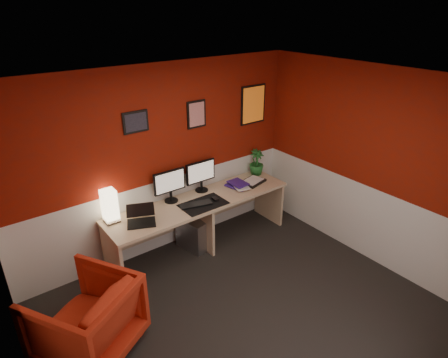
% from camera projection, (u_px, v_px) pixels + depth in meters
% --- Properties ---
extents(ground, '(4.00, 3.50, 0.01)m').
position_uv_depth(ground, '(247.00, 317.00, 4.18)').
color(ground, black).
rests_on(ground, ground).
extents(ceiling, '(4.00, 3.50, 0.01)m').
position_uv_depth(ceiling, '(255.00, 87.00, 3.12)').
color(ceiling, white).
rests_on(ceiling, ground).
extents(wall_back, '(4.00, 0.01, 2.50)m').
position_uv_depth(wall_back, '(161.00, 163.00, 4.91)').
color(wall_back, maroon).
rests_on(wall_back, ground).
extents(wall_front, '(4.00, 0.01, 2.50)m').
position_uv_depth(wall_front, '(433.00, 334.00, 2.39)').
color(wall_front, maroon).
rests_on(wall_front, ground).
extents(wall_left, '(0.01, 3.50, 2.50)m').
position_uv_depth(wall_left, '(24.00, 312.00, 2.55)').
color(wall_left, maroon).
rests_on(wall_left, ground).
extents(wall_right, '(0.01, 3.50, 2.50)m').
position_uv_depth(wall_right, '(372.00, 168.00, 4.74)').
color(wall_right, maroon).
rests_on(wall_right, ground).
extents(wainscot_back, '(4.00, 0.01, 1.00)m').
position_uv_depth(wainscot_back, '(165.00, 213.00, 5.23)').
color(wainscot_back, silver).
rests_on(wainscot_back, ground).
extents(wainscot_right, '(0.01, 3.50, 1.00)m').
position_uv_depth(wainscot_right, '(362.00, 220.00, 5.06)').
color(wainscot_right, silver).
rests_on(wainscot_right, ground).
extents(desk, '(2.60, 0.65, 0.73)m').
position_uv_depth(desk, '(201.00, 224.00, 5.23)').
color(desk, tan).
rests_on(desk, ground).
extents(shoji_lamp, '(0.16, 0.16, 0.40)m').
position_uv_depth(shoji_lamp, '(110.00, 207.00, 4.51)').
color(shoji_lamp, '#FFE5B2').
rests_on(shoji_lamp, desk).
extents(laptop, '(0.40, 0.35, 0.22)m').
position_uv_depth(laptop, '(141.00, 216.00, 4.50)').
color(laptop, black).
rests_on(laptop, desk).
extents(monitor_left, '(0.45, 0.06, 0.58)m').
position_uv_depth(monitor_left, '(170.00, 181.00, 4.94)').
color(monitor_left, black).
rests_on(monitor_left, desk).
extents(monitor_right, '(0.45, 0.06, 0.58)m').
position_uv_depth(monitor_right, '(201.00, 172.00, 5.22)').
color(monitor_right, black).
rests_on(monitor_right, desk).
extents(desk_mat, '(0.60, 0.38, 0.01)m').
position_uv_depth(desk_mat, '(203.00, 204.00, 4.98)').
color(desk_mat, black).
rests_on(desk_mat, desk).
extents(keyboard, '(0.44, 0.24, 0.02)m').
position_uv_depth(keyboard, '(196.00, 204.00, 4.95)').
color(keyboard, black).
rests_on(keyboard, desk_mat).
extents(mouse, '(0.07, 0.11, 0.03)m').
position_uv_depth(mouse, '(215.00, 199.00, 5.07)').
color(mouse, black).
rests_on(mouse, desk_mat).
extents(book_bottom, '(0.30, 0.36, 0.03)m').
position_uv_depth(book_bottom, '(233.00, 189.00, 5.36)').
color(book_bottom, '#361B7E').
rests_on(book_bottom, desk).
extents(book_middle, '(0.26, 0.31, 0.02)m').
position_uv_depth(book_middle, '(234.00, 187.00, 5.35)').
color(book_middle, silver).
rests_on(book_middle, book_bottom).
extents(book_top, '(0.21, 0.28, 0.03)m').
position_uv_depth(book_top, '(232.00, 185.00, 5.35)').
color(book_top, '#361B7E').
rests_on(book_top, book_middle).
extents(zen_tray, '(0.40, 0.33, 0.03)m').
position_uv_depth(zen_tray, '(253.00, 182.00, 5.57)').
color(zen_tray, black).
rests_on(zen_tray, desk).
extents(potted_plant, '(0.23, 0.23, 0.39)m').
position_uv_depth(potted_plant, '(256.00, 162.00, 5.76)').
color(potted_plant, '#19591E').
rests_on(potted_plant, desk).
extents(pc_tower, '(0.29, 0.48, 0.45)m').
position_uv_depth(pc_tower, '(192.00, 234.00, 5.26)').
color(pc_tower, '#99999E').
rests_on(pc_tower, ground).
extents(armchair, '(1.16, 1.17, 0.79)m').
position_uv_depth(armchair, '(86.00, 319.00, 3.63)').
color(armchair, red).
rests_on(armchair, ground).
extents(art_left, '(0.32, 0.02, 0.26)m').
position_uv_depth(art_left, '(136.00, 122.00, 4.48)').
color(art_left, black).
rests_on(art_left, wall_back).
extents(art_center, '(0.28, 0.02, 0.36)m').
position_uv_depth(art_center, '(196.00, 114.00, 4.97)').
color(art_center, red).
rests_on(art_center, wall_back).
extents(art_right, '(0.44, 0.02, 0.56)m').
position_uv_depth(art_right, '(253.00, 105.00, 5.51)').
color(art_right, orange).
rests_on(art_right, wall_back).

